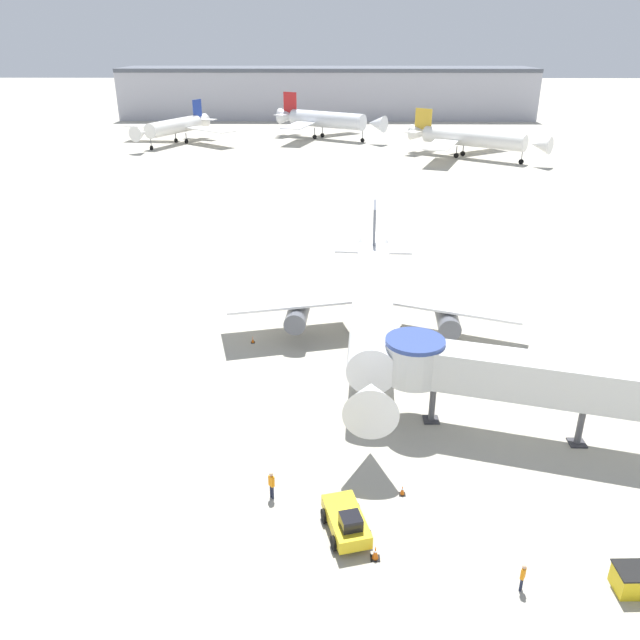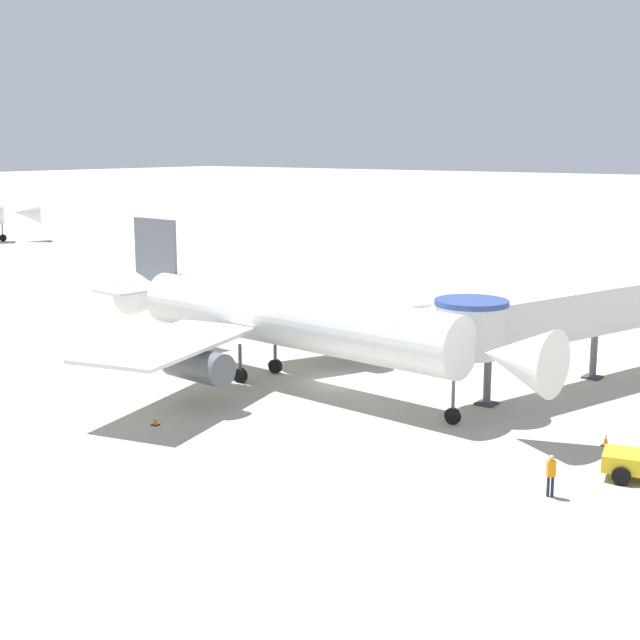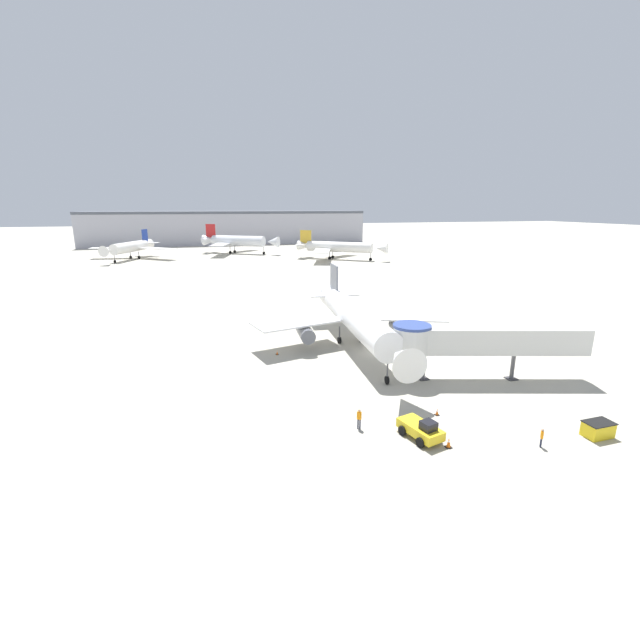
{
  "view_description": "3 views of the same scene",
  "coord_description": "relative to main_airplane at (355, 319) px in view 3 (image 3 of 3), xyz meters",
  "views": [
    {
      "loc": [
        -6.06,
        -47.26,
        24.96
      ],
      "look_at": [
        -6.67,
        -1.78,
        4.29
      ],
      "focal_mm": 35.0,
      "sensor_mm": 36.0,
      "label": 1
    },
    {
      "loc": [
        -43.47,
        -31.71,
        14.65
      ],
      "look_at": [
        -7.45,
        -4.31,
        5.7
      ],
      "focal_mm": 50.0,
      "sensor_mm": 36.0,
      "label": 2
    },
    {
      "loc": [
        -21.43,
        -48.9,
        18.55
      ],
      "look_at": [
        -6.98,
        2.8,
        4.16
      ],
      "focal_mm": 24.0,
      "sensor_mm": 36.0,
      "label": 3
    }
  ],
  "objects": [
    {
      "name": "ground_plane",
      "position": [
        2.18,
        -2.52,
        -4.07
      ],
      "size": [
        800.0,
        800.0,
        0.0
      ],
      "primitive_type": "plane",
      "color": "#A8A393"
    },
    {
      "name": "main_airplane",
      "position": [
        0.0,
        0.0,
        0.0
      ],
      "size": [
        27.74,
        33.3,
        9.6
      ],
      "rotation": [
        0.0,
        0.0,
        -0.07
      ],
      "color": "white",
      "rests_on": "ground_plane"
    },
    {
      "name": "jet_bridge",
      "position": [
        8.82,
        -13.6,
        0.5
      ],
      "size": [
        20.5,
        8.44,
        6.25
      ],
      "rotation": [
        0.0,
        0.0,
        -0.28
      ],
      "color": "silver",
      "rests_on": "ground_plane"
    },
    {
      "name": "pushback_tug_yellow",
      "position": [
        -2.78,
        -23.32,
        -3.23
      ],
      "size": [
        2.84,
        4.24,
        1.89
      ],
      "rotation": [
        0.0,
        0.0,
        0.25
      ],
      "color": "yellow",
      "rests_on": "ground_plane"
    },
    {
      "name": "service_container_yellow",
      "position": [
        11.5,
        -26.99,
        -3.41
      ],
      "size": [
        2.45,
        1.58,
        1.31
      ],
      "rotation": [
        0.0,
        0.0,
        0.03
      ],
      "color": "yellow",
      "rests_on": "ground_plane"
    },
    {
      "name": "traffic_cone_near_nose",
      "position": [
        0.65,
        -20.07,
        -3.76
      ],
      "size": [
        0.39,
        0.39,
        0.64
      ],
      "color": "black",
      "rests_on": "ground_plane"
    },
    {
      "name": "traffic_cone_port_wing",
      "position": [
        -10.56,
        0.14,
        -3.78
      ],
      "size": [
        0.36,
        0.36,
        0.61
      ],
      "color": "black",
      "rests_on": "ground_plane"
    },
    {
      "name": "traffic_cone_apron_front",
      "position": [
        -1.31,
        -25.14,
        -3.67
      ],
      "size": [
        0.5,
        0.5,
        0.83
      ],
      "color": "black",
      "rests_on": "ground_plane"
    },
    {
      "name": "ground_crew_marshaller",
      "position": [
        -7.12,
        -20.47,
        -3.01
      ],
      "size": [
        0.39,
        0.4,
        1.84
      ],
      "rotation": [
        0.0,
        0.0,
        5.48
      ],
      "color": "#1E2338",
      "rests_on": "ground_plane"
    },
    {
      "name": "ground_crew_wing_walker",
      "position": [
        5.76,
        -27.07,
        -3.14
      ],
      "size": [
        0.33,
        0.36,
        1.62
      ],
      "rotation": [
        0.0,
        0.0,
        0.95
      ],
      "color": "#1E2338",
      "rests_on": "ground_plane"
    },
    {
      "name": "background_jet_red_tail",
      "position": [
        -4.82,
        123.34,
        0.92
      ],
      "size": [
        30.13,
        29.27,
        11.4
      ],
      "rotation": [
        0.0,
        0.0,
        0.99
      ],
      "color": "silver",
      "rests_on": "ground_plane"
    },
    {
      "name": "background_jet_blue_tail",
      "position": [
        -42.66,
        113.69,
        0.35
      ],
      "size": [
        30.56,
        28.07,
        10.04
      ],
      "rotation": [
        0.0,
        0.0,
        -0.41
      ],
      "color": "white",
      "rests_on": "ground_plane"
    },
    {
      "name": "background_jet_gold_tail",
      "position": [
        27.8,
        94.39,
        0.33
      ],
      "size": [
        29.76,
        28.75,
        9.98
      ],
      "rotation": [
        0.0,
        0.0,
        0.91
      ],
      "color": "white",
      "rests_on": "ground_plane"
    },
    {
      "name": "terminal_building",
      "position": [
        -4.4,
        172.48,
        3.91
      ],
      "size": [
        135.63,
        22.67,
        15.93
      ],
      "color": "#A8A8B2",
      "rests_on": "ground_plane"
    }
  ]
}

